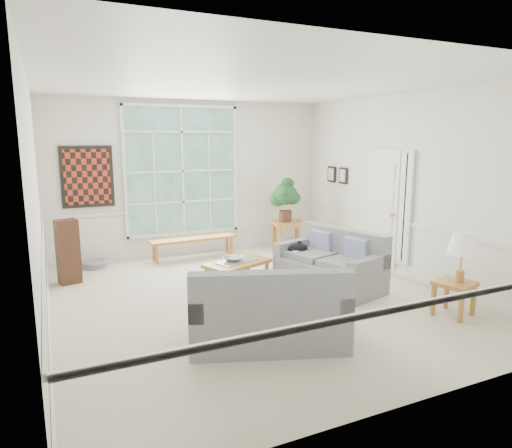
{
  "coord_description": "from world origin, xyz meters",
  "views": [
    {
      "loc": [
        -2.64,
        -5.71,
        2.28
      ],
      "look_at": [
        0.1,
        0.2,
        1.05
      ],
      "focal_mm": 32.0,
      "sensor_mm": 36.0,
      "label": 1
    }
  ],
  "objects_px": {
    "loveseat_front": "(268,303)",
    "end_table": "(289,237)",
    "side_table": "(454,298)",
    "coffee_table": "(237,273)",
    "loveseat_right": "(329,259)"
  },
  "relations": [
    {
      "from": "end_table",
      "to": "side_table",
      "type": "height_order",
      "value": "end_table"
    },
    {
      "from": "end_table",
      "to": "side_table",
      "type": "relative_size",
      "value": 1.35
    },
    {
      "from": "loveseat_front",
      "to": "side_table",
      "type": "relative_size",
      "value": 3.75
    },
    {
      "from": "coffee_table",
      "to": "end_table",
      "type": "bearing_deg",
      "value": 20.62
    },
    {
      "from": "loveseat_right",
      "to": "side_table",
      "type": "xyz_separation_m",
      "value": [
        0.83,
        -1.65,
        -0.21
      ]
    },
    {
      "from": "coffee_table",
      "to": "end_table",
      "type": "distance_m",
      "value": 2.38
    },
    {
      "from": "loveseat_front",
      "to": "end_table",
      "type": "distance_m",
      "value": 4.26
    },
    {
      "from": "loveseat_front",
      "to": "side_table",
      "type": "bearing_deg",
      "value": 13.16
    },
    {
      "from": "loveseat_right",
      "to": "coffee_table",
      "type": "relative_size",
      "value": 1.6
    },
    {
      "from": "loveseat_right",
      "to": "loveseat_front",
      "type": "height_order",
      "value": "loveseat_front"
    },
    {
      "from": "loveseat_right",
      "to": "coffee_table",
      "type": "height_order",
      "value": "loveseat_right"
    },
    {
      "from": "loveseat_right",
      "to": "loveseat_front",
      "type": "relative_size",
      "value": 0.95
    },
    {
      "from": "coffee_table",
      "to": "side_table",
      "type": "distance_m",
      "value": 3.12
    },
    {
      "from": "loveseat_front",
      "to": "coffee_table",
      "type": "xyz_separation_m",
      "value": [
        0.48,
        2.04,
        -0.27
      ]
    },
    {
      "from": "side_table",
      "to": "loveseat_front",
      "type": "bearing_deg",
      "value": 173.36
    }
  ]
}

